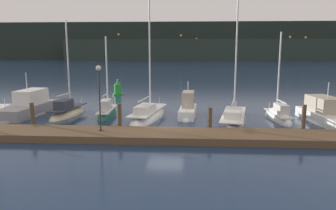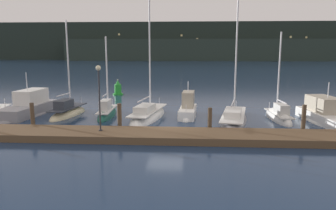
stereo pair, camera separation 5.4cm
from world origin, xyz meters
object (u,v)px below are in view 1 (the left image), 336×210
object	(u,v)px
sailboat_berth_3	(68,113)
sailboat_berth_5	(148,117)
motorboat_berth_2	(28,110)
sailboat_berth_8	(278,118)
sailboat_berth_4	(107,114)
dock_lamppost	(99,88)
motorboat_berth_9	(326,118)
motorboat_berth_6	(188,112)
channel_buoy	(118,89)
sailboat_berth_7	(233,119)

from	to	relation	value
sailboat_berth_3	sailboat_berth_5	world-z (taller)	sailboat_berth_5
motorboat_berth_2	sailboat_berth_8	xyz separation A→B (m)	(20.61, -0.60, -0.31)
sailboat_berth_4	dock_lamppost	world-z (taller)	sailboat_berth_4
motorboat_berth_2	motorboat_berth_9	bearing A→B (deg)	-3.25
sailboat_berth_3	motorboat_berth_6	world-z (taller)	sailboat_berth_3
motorboat_berth_2	dock_lamppost	xyz separation A→B (m)	(8.01, -6.63, 2.76)
sailboat_berth_5	sailboat_berth_8	xyz separation A→B (m)	(10.32, 0.23, 0.01)
sailboat_berth_4	dock_lamppost	distance (m)	7.30
sailboat_berth_8	dock_lamppost	bearing A→B (deg)	-154.43
motorboat_berth_2	dock_lamppost	bearing A→B (deg)	-39.62
channel_buoy	dock_lamppost	bearing A→B (deg)	-80.88
sailboat_berth_5	sailboat_berth_3	bearing A→B (deg)	173.76
sailboat_berth_3	dock_lamppost	distance (m)	8.55
sailboat_berth_4	sailboat_berth_7	size ratio (longest dim) A/B	0.75
sailboat_berth_3	dock_lamppost	bearing A→B (deg)	-54.98
sailboat_berth_3	sailboat_berth_4	xyz separation A→B (m)	(3.34, -0.03, -0.02)
motorboat_berth_2	sailboat_berth_5	bearing A→B (deg)	-4.65
sailboat_berth_3	channel_buoy	xyz separation A→B (m)	(1.56, 12.28, 0.52)
motorboat_berth_6	dock_lamppost	xyz separation A→B (m)	(-5.46, -6.88, 2.86)
sailboat_berth_5	motorboat_berth_6	world-z (taller)	sailboat_berth_5
sailboat_berth_3	sailboat_berth_4	distance (m)	3.34
sailboat_berth_5	motorboat_berth_9	world-z (taller)	sailboat_berth_5
sailboat_berth_3	sailboat_berth_5	xyz separation A→B (m)	(6.86, -0.75, -0.06)
motorboat_berth_2	sailboat_berth_7	world-z (taller)	sailboat_berth_7
motorboat_berth_2	motorboat_berth_6	xyz separation A→B (m)	(13.47, 0.25, -0.10)
sailboat_berth_3	sailboat_berth_7	xyz separation A→B (m)	(13.60, -1.18, -0.05)
sailboat_berth_3	sailboat_berth_7	size ratio (longest dim) A/B	0.87
sailboat_berth_4	sailboat_berth_7	world-z (taller)	sailboat_berth_7
sailboat_berth_3	dock_lamppost	world-z (taller)	sailboat_berth_3
sailboat_berth_3	sailboat_berth_7	bearing A→B (deg)	-4.97
motorboat_berth_6	dock_lamppost	distance (m)	9.24
sailboat_berth_5	dock_lamppost	distance (m)	6.95
motorboat_berth_2	sailboat_berth_5	world-z (taller)	sailboat_berth_5
sailboat_berth_8	sailboat_berth_7	bearing A→B (deg)	-169.51
sailboat_berth_4	motorboat_berth_6	world-z (taller)	sailboat_berth_4
dock_lamppost	sailboat_berth_7	bearing A→B (deg)	30.76
sailboat_berth_5	motorboat_berth_9	distance (m)	13.69
motorboat_berth_2	motorboat_berth_9	distance (m)	24.00
sailboat_berth_3	motorboat_berth_9	xyz separation A→B (m)	(20.54, -1.28, 0.19)
sailboat_berth_5	motorboat_berth_9	xyz separation A→B (m)	(13.67, -0.52, 0.25)
sailboat_berth_5	dock_lamppost	world-z (taller)	sailboat_berth_5
sailboat_berth_8	channel_buoy	size ratio (longest dim) A/B	4.08
sailboat_berth_5	channel_buoy	world-z (taller)	sailboat_berth_5
channel_buoy	sailboat_berth_8	bearing A→B (deg)	-39.31
sailboat_berth_5	sailboat_berth_7	bearing A→B (deg)	-3.67
sailboat_berth_7	dock_lamppost	distance (m)	10.93
motorboat_berth_2	sailboat_berth_4	xyz separation A→B (m)	(6.76, -0.12, -0.28)
sailboat_berth_5	channel_buoy	distance (m)	14.08
sailboat_berth_3	motorboat_berth_9	distance (m)	20.58
sailboat_berth_7	sailboat_berth_3	bearing A→B (deg)	175.03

